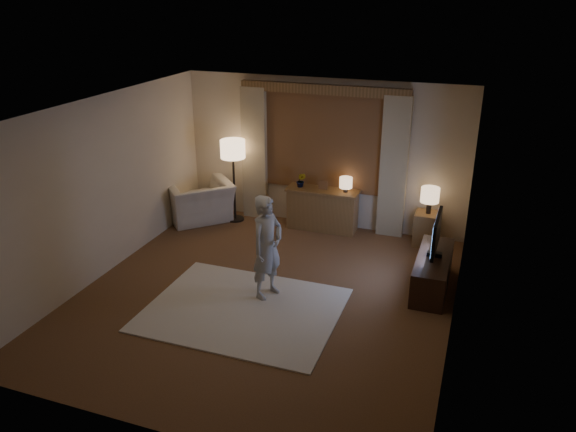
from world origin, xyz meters
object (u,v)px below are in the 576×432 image
at_px(armchair, 199,201).
at_px(person, 267,247).
at_px(tv_stand, 432,272).
at_px(side_table, 427,229).
at_px(sideboard, 322,210).

xyz_separation_m(armchair, person, (2.19, -2.14, 0.38)).
bearing_deg(person, armchair, 66.37).
bearing_deg(tv_stand, side_table, 100.08).
distance_m(side_table, tv_stand, 1.47).
height_order(sideboard, side_table, sideboard).
bearing_deg(sideboard, person, -91.05).
relative_size(armchair, side_table, 2.00).
xyz_separation_m(sideboard, side_table, (1.81, -0.05, -0.07)).
relative_size(sideboard, armchair, 1.07).
relative_size(armchair, tv_stand, 0.80).
height_order(side_table, person, person).
distance_m(side_table, person, 3.10).
bearing_deg(sideboard, tv_stand, -35.92).
height_order(sideboard, tv_stand, sideboard).
relative_size(sideboard, side_table, 2.14).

